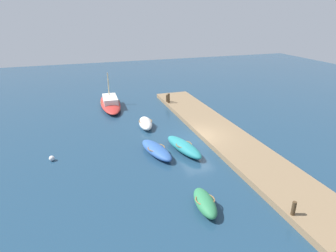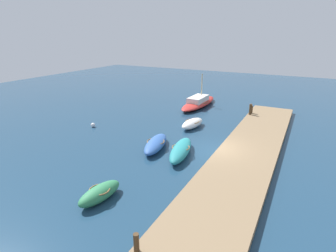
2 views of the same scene
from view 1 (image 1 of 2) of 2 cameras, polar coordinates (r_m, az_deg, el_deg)
The scene contains 11 objects.
ground_plane at distance 24.32m, azimuth 6.03°, elevation -2.71°, with size 84.00×84.00×0.00m, color navy.
dock_platform at distance 25.18m, azimuth 10.70°, elevation -1.58°, with size 26.81×3.96×0.41m, color #846B4C.
rowboat_blue at distance 21.60m, azimuth -2.36°, elevation -4.85°, with size 4.15×2.15×0.74m.
sailboat_red at distance 33.08m, azimuth -11.55°, elevation 4.65°, with size 7.92×2.44×3.73m.
dinghy_green at distance 16.26m, azimuth 7.44°, elevation -15.04°, with size 2.74×1.29×0.78m.
rowboat_white at distance 26.68m, azimuth -4.54°, elevation 0.58°, with size 3.17×1.57×0.77m.
rowboat_teal at distance 22.04m, azimuth 3.18°, elevation -4.19°, with size 4.52×2.09×0.80m.
mooring_post_west at distance 16.42m, azimuth 23.97°, elevation -14.90°, with size 0.22×0.22×0.78m, color #47331E.
mooring_post_mid_west at distance 32.35m, azimuth 0.13°, elevation 5.60°, with size 0.26×0.26×1.08m, color #47331E.
mooring_post_mid_east at distance 32.88m, azimuth -0.17°, elevation 5.62°, with size 0.27×0.27×0.80m, color #47331E.
marker_buoy at distance 22.46m, azimuth -22.36°, elevation -6.04°, with size 0.40×0.40×0.40m, color silver.
Camera 1 is at (-20.00, 9.34, 10.19)m, focal length 30.28 mm.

